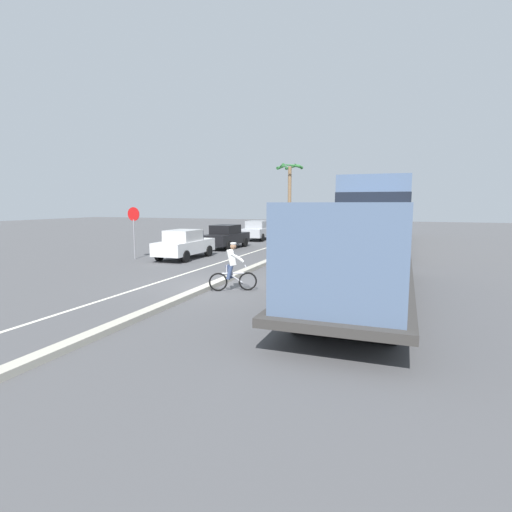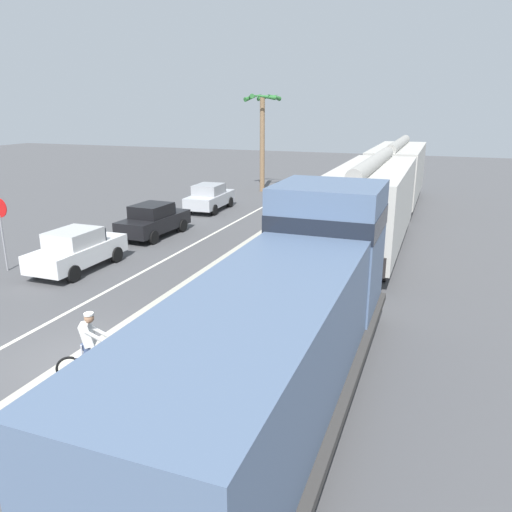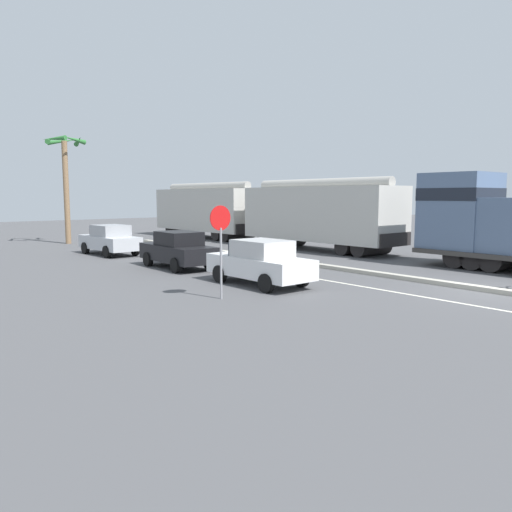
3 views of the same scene
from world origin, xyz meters
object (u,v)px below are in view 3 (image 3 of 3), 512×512
at_px(hopper_car_middle, 207,211).
at_px(palm_tree_near, 65,166).
at_px(parked_car_black, 178,250).
at_px(parked_car_silver, 110,240).
at_px(parked_car_white, 260,262).
at_px(stop_sign, 221,234).
at_px(hopper_car_lead, 320,215).

xyz_separation_m(hopper_car_middle, palm_tree_near, (-9.93, 1.99, 3.07)).
distance_m(parked_car_black, parked_car_silver, 6.74).
height_order(hopper_car_middle, parked_car_silver, hopper_car_middle).
xyz_separation_m(parked_car_white, parked_car_silver, (-0.18, 12.32, 0.00)).
distance_m(parked_car_white, stop_sign, 3.00).
bearing_deg(parked_car_silver, hopper_car_middle, 29.40).
relative_size(parked_car_black, parked_car_silver, 1.00).
bearing_deg(hopper_car_lead, palm_tree_near, 126.16).
height_order(hopper_car_middle, palm_tree_near, palm_tree_near).
bearing_deg(parked_car_silver, parked_car_black, -88.47).
bearing_deg(parked_car_white, palm_tree_near, 88.98).
height_order(parked_car_white, stop_sign, stop_sign).
relative_size(parked_car_black, stop_sign, 1.48).
relative_size(parked_car_white, stop_sign, 1.46).
distance_m(parked_car_silver, palm_tree_near, 9.02).
height_order(hopper_car_lead, stop_sign, hopper_car_lead).
relative_size(parked_car_white, parked_car_silver, 0.99).
height_order(parked_car_black, parked_car_silver, same).
bearing_deg(stop_sign, hopper_car_middle, 56.44).
height_order(parked_car_silver, stop_sign, stop_sign).
relative_size(hopper_car_lead, parked_car_white, 2.52).
relative_size(hopper_car_middle, palm_tree_near, 1.47).
xyz_separation_m(parked_car_black, palm_tree_near, (0.36, 14.63, 4.33)).
bearing_deg(parked_car_white, hopper_car_lead, 32.76).
bearing_deg(hopper_car_middle, palm_tree_near, 168.66).
xyz_separation_m(parked_car_white, stop_sign, (-2.52, -1.09, 1.21)).
distance_m(hopper_car_middle, parked_car_black, 16.35).
xyz_separation_m(stop_sign, palm_tree_near, (2.88, 21.31, 3.12)).
height_order(parked_car_black, palm_tree_near, palm_tree_near).
height_order(hopper_car_lead, parked_car_white, hopper_car_lead).
xyz_separation_m(parked_car_black, stop_sign, (-2.52, -6.68, 1.21)).
distance_m(hopper_car_middle, parked_car_silver, 12.09).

